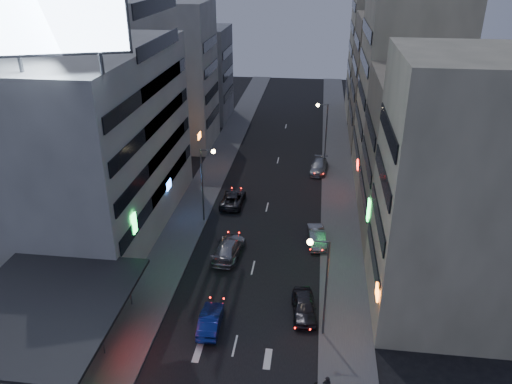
% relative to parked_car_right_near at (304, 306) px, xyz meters
% --- Properties ---
extents(sidewalk_left, '(4.00, 120.00, 0.12)m').
position_rel_parked_car_right_near_xyz_m(sidewalk_left, '(-12.80, 21.88, -0.70)').
color(sidewalk_left, '#4C4C4F').
rests_on(sidewalk_left, ground).
extents(sidewalk_right, '(4.00, 120.00, 0.12)m').
position_rel_parked_car_right_near_xyz_m(sidewalk_right, '(3.20, 21.88, -0.70)').
color(sidewalk_right, '#4C4C4F').
rests_on(sidewalk_right, ground).
extents(food_court, '(11.00, 13.00, 3.88)m').
position_rel_parked_car_right_near_xyz_m(food_court, '(-18.70, -6.12, 1.22)').
color(food_court, beige).
rests_on(food_court, ground).
extents(white_building, '(14.00, 24.00, 18.00)m').
position_rel_parked_car_right_near_xyz_m(white_building, '(-21.80, 11.88, 8.24)').
color(white_building, beige).
rests_on(white_building, ground).
extents(grey_tower, '(10.00, 14.00, 34.00)m').
position_rel_parked_car_right_near_xyz_m(grey_tower, '(-30.80, 14.88, 16.24)').
color(grey_tower, gray).
rests_on(grey_tower, ground).
extents(shophouse_near, '(10.00, 11.00, 20.00)m').
position_rel_parked_car_right_near_xyz_m(shophouse_near, '(10.20, 2.38, 9.24)').
color(shophouse_near, beige).
rests_on(shophouse_near, ground).
extents(shophouse_mid, '(11.00, 12.00, 16.00)m').
position_rel_parked_car_right_near_xyz_m(shophouse_mid, '(10.70, 13.88, 7.24)').
color(shophouse_mid, gray).
rests_on(shophouse_mid, ground).
extents(shophouse_far, '(10.00, 14.00, 22.00)m').
position_rel_parked_car_right_near_xyz_m(shophouse_far, '(10.20, 26.88, 10.24)').
color(shophouse_far, beige).
rests_on(shophouse_far, ground).
extents(far_left_a, '(11.00, 10.00, 20.00)m').
position_rel_parked_car_right_near_xyz_m(far_left_a, '(-20.30, 36.88, 9.24)').
color(far_left_a, beige).
rests_on(far_left_a, ground).
extents(far_left_b, '(12.00, 10.00, 15.00)m').
position_rel_parked_car_right_near_xyz_m(far_left_b, '(-20.80, 49.88, 6.74)').
color(far_left_b, gray).
rests_on(far_left_b, ground).
extents(far_right_a, '(11.00, 12.00, 18.00)m').
position_rel_parked_car_right_near_xyz_m(far_right_a, '(10.70, 41.88, 8.24)').
color(far_right_a, gray).
rests_on(far_right_a, ground).
extents(far_right_b, '(12.00, 12.00, 24.00)m').
position_rel_parked_car_right_near_xyz_m(far_right_b, '(11.20, 55.88, 11.24)').
color(far_right_b, beige).
rests_on(far_right_b, ground).
extents(billboard, '(9.52, 3.75, 6.20)m').
position_rel_parked_car_right_near_xyz_m(billboard, '(-17.79, 1.85, 20.90)').
color(billboard, '#595B60').
rests_on(billboard, white_building).
extents(street_lamp_right_near, '(1.60, 0.44, 8.02)m').
position_rel_parked_car_right_near_xyz_m(street_lamp_right_near, '(1.11, -2.12, 4.60)').
color(street_lamp_right_near, '#595B60').
rests_on(street_lamp_right_near, sidewalk_right).
extents(street_lamp_left, '(1.60, 0.44, 8.02)m').
position_rel_parked_car_right_near_xyz_m(street_lamp_left, '(-10.70, 13.88, 4.60)').
color(street_lamp_left, '#595B60').
rests_on(street_lamp_left, sidewalk_left).
extents(street_lamp_right_far, '(1.60, 0.44, 8.02)m').
position_rel_parked_car_right_near_xyz_m(street_lamp_right_far, '(1.11, 31.88, 4.60)').
color(street_lamp_right_far, '#595B60').
rests_on(street_lamp_right_far, sidewalk_right).
extents(parked_car_right_near, '(2.31, 4.67, 1.53)m').
position_rel_parked_car_right_near_xyz_m(parked_car_right_near, '(0.00, 0.00, 0.00)').
color(parked_car_right_near, '#2A292E').
rests_on(parked_car_right_near, ground).
extents(parked_car_right_mid, '(2.06, 4.54, 1.45)m').
position_rel_parked_car_right_near_xyz_m(parked_car_right_mid, '(0.80, 10.80, -0.04)').
color(parked_car_right_mid, gray).
rests_on(parked_car_right_mid, ground).
extents(parked_car_left, '(2.50, 5.22, 1.44)m').
position_rel_parked_car_right_near_xyz_m(parked_car_left, '(-8.70, 18.07, -0.05)').
color(parked_car_left, '#2A282E').
rests_on(parked_car_left, ground).
extents(parked_car_right_far, '(2.46, 5.14, 1.44)m').
position_rel_parked_car_right_near_xyz_m(parked_car_right_far, '(0.80, 28.62, -0.04)').
color(parked_car_right_far, gray).
rests_on(parked_car_right_far, ground).
extents(road_car_blue, '(1.68, 4.37, 1.42)m').
position_rel_parked_car_right_near_xyz_m(road_car_blue, '(-6.92, -2.42, -0.06)').
color(road_car_blue, navy).
rests_on(road_car_blue, ground).
extents(road_car_silver, '(2.72, 5.77, 1.63)m').
position_rel_parked_car_right_near_xyz_m(road_car_silver, '(-7.33, 7.59, 0.05)').
color(road_car_silver, '#9D9DA4').
rests_on(road_car_silver, ground).
extents(scooter_blue, '(1.09, 1.90, 1.10)m').
position_rel_parked_car_right_near_xyz_m(scooter_blue, '(2.36, -7.43, -0.09)').
color(scooter_blue, navy).
rests_on(scooter_blue, sidewalk_right).
extents(scooter_silver_b, '(0.66, 1.69, 1.02)m').
position_rel_parked_car_right_near_xyz_m(scooter_silver_b, '(3.56, -7.11, -0.14)').
color(scooter_silver_b, '#A3A5AA').
rests_on(scooter_silver_b, sidewalk_right).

